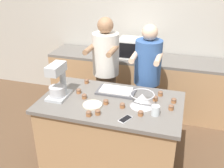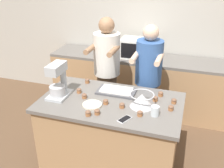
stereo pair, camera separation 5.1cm
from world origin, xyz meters
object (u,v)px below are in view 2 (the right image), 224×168
object	(u,v)px
cupcake_0	(88,113)
cupcake_12	(161,94)
person_right	(148,83)
mixing_bowl	(142,100)
cupcake_1	(140,113)
small_plate	(92,105)
stand_mixer	(58,82)
cupcake_4	(106,102)
person_left	(107,76)
cupcake_10	(97,112)
microwave_oven	(139,48)
cupcake_7	(122,105)
cupcake_6	(59,85)
cupcake_8	(174,101)
cupcake_2	(87,81)
cupcake_11	(84,96)
baking_tray	(116,91)
cupcake_3	(171,108)
cupcake_9	(155,99)
cell_phone	(125,119)
drinking_glass	(155,111)
cupcake_5	(79,91)

from	to	relation	value
cupcake_0	cupcake_12	bearing A→B (deg)	45.49
person_right	mixing_bowl	size ratio (longest dim) A/B	6.29
cupcake_1	small_plate	bearing A→B (deg)	175.25
stand_mixer	cupcake_4	world-z (taller)	stand_mixer
person_left	cupcake_10	xyz separation A→B (m)	(0.23, -0.98, 0.06)
mixing_bowl	cupcake_4	distance (m)	0.38
cupcake_1	cupcake_10	bearing A→B (deg)	-165.98
microwave_oven	cupcake_7	bearing A→B (deg)	-83.71
person_left	microwave_oven	world-z (taller)	person_left
cupcake_6	cupcake_8	size ratio (longest dim) A/B	1.00
cupcake_2	cupcake_1	bearing A→B (deg)	-34.70
cupcake_4	cupcake_7	distance (m)	0.18
microwave_oven	cupcake_10	distance (m)	1.75
person_left	cupcake_11	bearing A→B (deg)	-91.20
cupcake_10	cupcake_11	distance (m)	0.36
baking_tray	cupcake_0	bearing A→B (deg)	-101.65
cupcake_2	cupcake_12	world-z (taller)	same
baking_tray	cupcake_3	world-z (taller)	cupcake_3
cupcake_0	cupcake_8	distance (m)	0.91
cupcake_6	cupcake_8	xyz separation A→B (m)	(1.33, 0.02, 0.00)
person_left	cupcake_3	world-z (taller)	person_left
baking_tray	cupcake_8	world-z (taller)	cupcake_8
cupcake_3	cupcake_12	size ratio (longest dim) A/B	1.00
cupcake_1	cupcake_3	distance (m)	0.34
cupcake_7	cupcake_8	bearing A→B (deg)	27.02
baking_tray	cupcake_7	xyz separation A→B (m)	(0.16, -0.31, 0.01)
baking_tray	cupcake_9	bearing A→B (deg)	-8.11
mixing_bowl	small_plate	size ratio (longest dim) A/B	1.25
stand_mixer	cupcake_3	distance (m)	1.22
cupcake_11	cupcake_12	distance (m)	0.84
cell_phone	cupcake_3	xyz separation A→B (m)	(0.40, 0.31, 0.02)
stand_mixer	cupcake_11	size ratio (longest dim) A/B	6.90
cupcake_0	cupcake_1	size ratio (longest dim) A/B	1.00
cupcake_11	cupcake_0	bearing A→B (deg)	-60.96
microwave_oven	cupcake_8	size ratio (longest dim) A/B	9.89
person_right	microwave_oven	bearing A→B (deg)	110.77
drinking_glass	cupcake_9	bearing A→B (deg)	98.26
baking_tray	cupcake_2	bearing A→B (deg)	162.09
cupcake_6	cupcake_11	distance (m)	0.42
mixing_bowl	cupcake_2	world-z (taller)	mixing_bowl
cupcake_6	cupcake_7	size ratio (longest dim) A/B	1.00
small_plate	cupcake_0	size ratio (longest dim) A/B	3.60
cupcake_3	cupcake_6	bearing A→B (deg)	174.67
microwave_oven	cupcake_9	bearing A→B (deg)	-70.16
cupcake_2	cupcake_12	distance (m)	0.91
stand_mixer	person_right	bearing A→B (deg)	41.92
small_plate	cupcake_5	world-z (taller)	cupcake_5
drinking_glass	cupcake_3	bearing A→B (deg)	46.82
drinking_glass	cupcake_12	distance (m)	0.42
drinking_glass	cupcake_8	xyz separation A→B (m)	(0.15, 0.29, -0.02)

